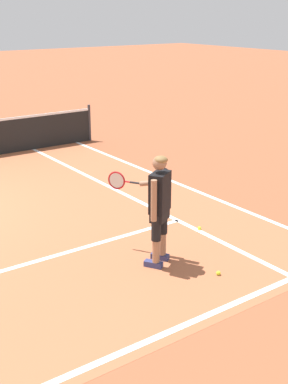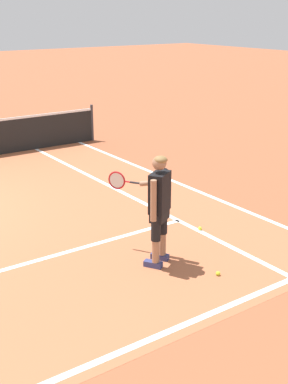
{
  "view_description": "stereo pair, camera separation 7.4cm",
  "coord_description": "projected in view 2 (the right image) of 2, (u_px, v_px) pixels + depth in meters",
  "views": [
    {
      "loc": [
        -1.54,
        -10.09,
        3.67
      ],
      "look_at": [
        2.8,
        -4.04,
        1.05
      ],
      "focal_mm": 48.27,
      "sensor_mm": 36.0,
      "label": 1
    },
    {
      "loc": [
        -1.48,
        -10.13,
        3.67
      ],
      "look_at": [
        2.8,
        -4.04,
        1.05
      ],
      "focal_mm": 48.27,
      "sensor_mm": 36.0,
      "label": 2
    }
  ],
  "objects": [
    {
      "name": "line_singles_right",
      "position": [
        124.0,
        193.0,
        10.99
      ],
      "size": [
        0.1,
        9.07,
        0.01
      ],
      "primitive_type": "cube",
      "color": "white",
      "rests_on": "ground"
    },
    {
      "name": "line_doubles_right",
      "position": [
        174.0,
        181.0,
        11.73
      ],
      "size": [
        0.1,
        9.07,
        0.01
      ],
      "primitive_type": "cube",
      "color": "white",
      "rests_on": "ground"
    },
    {
      "name": "tennis_player",
      "position": [
        158.0,
        203.0,
        7.62
      ],
      "size": [
        0.55,
        1.22,
        1.71
      ],
      "color": "navy",
      "rests_on": "ground"
    },
    {
      "name": "tennis_ball_near_feet",
      "position": [
        200.0,
        228.0,
        9.12
      ],
      "size": [
        0.07,
        0.07,
        0.07
      ],
      "primitive_type": "sphere",
      "color": "#CCE02D",
      "rests_on": "ground"
    },
    {
      "name": "tennis_ball_by_baseline",
      "position": [
        218.0,
        273.0,
        7.56
      ],
      "size": [
        0.07,
        0.07,
        0.07
      ],
      "primitive_type": "sphere",
      "color": "#CCE02D",
      "rests_on": "ground"
    }
  ]
}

